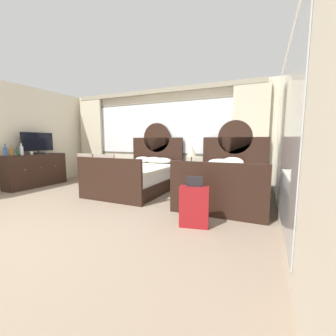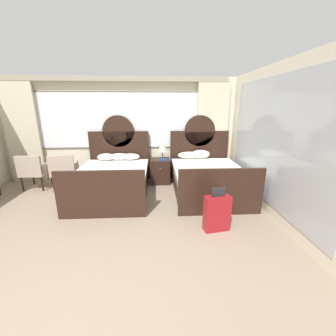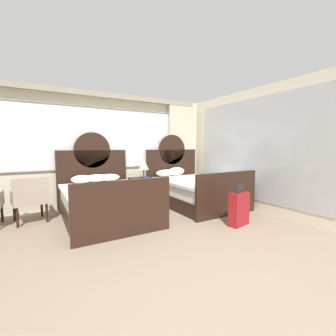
# 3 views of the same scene
# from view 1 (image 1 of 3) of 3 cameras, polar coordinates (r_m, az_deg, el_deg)

# --- Properties ---
(ground_plane) EXTENTS (24.00, 24.00, 0.00)m
(ground_plane) POSITION_cam_1_polar(r_m,az_deg,el_deg) (3.38, -37.92, -15.85)
(ground_plane) COLOR gray
(wall_back_window) EXTENTS (6.13, 0.22, 2.70)m
(wall_back_window) POSITION_cam_1_polar(r_m,az_deg,el_deg) (6.32, -2.31, 8.87)
(wall_back_window) COLOR beige
(wall_back_window) RESTS_ON ground_plane
(wall_left) EXTENTS (0.07, 4.86, 2.70)m
(wall_left) POSITION_cam_1_polar(r_m,az_deg,el_deg) (6.74, -37.51, 6.70)
(wall_left) COLOR beige
(wall_left) RESTS_ON ground_plane
(wall_right_mirror) EXTENTS (0.08, 4.86, 2.70)m
(wall_right_mirror) POSITION_cam_1_polar(r_m,az_deg,el_deg) (3.27, 29.47, 8.28)
(wall_right_mirror) COLOR beige
(wall_right_mirror) RESTS_ON ground_plane
(bed_near_window) EXTENTS (1.58, 2.22, 1.74)m
(bed_near_window) POSITION_cam_1_polar(r_m,az_deg,el_deg) (5.41, -7.84, -2.14)
(bed_near_window) COLOR black
(bed_near_window) RESTS_ON ground_plane
(bed_near_mirror) EXTENTS (1.58, 2.22, 1.74)m
(bed_near_mirror) POSITION_cam_1_polar(r_m,az_deg,el_deg) (4.65, 15.39, -3.92)
(bed_near_mirror) COLOR black
(bed_near_mirror) RESTS_ON ground_plane
(nightstand_between_beds) EXTENTS (0.50, 0.53, 0.64)m
(nightstand_between_beds) POSITION_cam_1_polar(r_m,az_deg,el_deg) (5.59, 5.53, -2.28)
(nightstand_between_beds) COLOR black
(nightstand_between_beds) RESTS_ON ground_plane
(table_lamp_on_nightstand) EXTENTS (0.27, 0.27, 0.49)m
(table_lamp_on_nightstand) POSITION_cam_1_polar(r_m,az_deg,el_deg) (5.49, 6.29, 4.48)
(table_lamp_on_nightstand) COLOR brown
(table_lamp_on_nightstand) RESTS_ON nightstand_between_beds
(book_on_nightstand) EXTENTS (0.18, 0.26, 0.03)m
(book_on_nightstand) POSITION_cam_1_polar(r_m,az_deg,el_deg) (5.42, 6.16, 0.98)
(book_on_nightstand) COLOR navy
(book_on_nightstand) RESTS_ON nightstand_between_beds
(dresser_minibar) EXTENTS (0.47, 1.57, 0.88)m
(dresser_minibar) POSITION_cam_1_polar(r_m,az_deg,el_deg) (6.86, -31.72, -0.54)
(dresser_minibar) COLOR black
(dresser_minibar) RESTS_ON ground_plane
(tv_flatscreen) EXTENTS (0.20, 0.88, 0.59)m
(tv_flatscreen) POSITION_cam_1_polar(r_m,az_deg,el_deg) (6.85, -31.35, 5.70)
(tv_flatscreen) COLOR black
(tv_flatscreen) RESTS_ON dresser_minibar
(bottle_spirit_blue) EXTENTS (0.07, 0.07, 0.29)m
(bottle_spirit_blue) POSITION_cam_1_polar(r_m,az_deg,el_deg) (6.50, -37.25, 3.59)
(bottle_spirit_blue) COLOR #385B99
(bottle_spirit_blue) RESTS_ON dresser_minibar
(bottle_liquor_amber) EXTENTS (0.07, 0.07, 0.26)m
(bottle_liquor_amber) POSITION_cam_1_polar(r_m,az_deg,el_deg) (6.52, -36.28, 3.56)
(bottle_liquor_amber) COLOR #B7701E
(bottle_liquor_amber) RESTS_ON dresser_minibar
(bottle_soda_green) EXTENTS (0.05, 0.05, 0.19)m
(bottle_soda_green) POSITION_cam_1_polar(r_m,az_deg,el_deg) (6.58, -35.28, 3.45)
(bottle_soda_green) COLOR #337A3D
(bottle_soda_green) RESTS_ON dresser_minibar
(bottle_water_clear) EXTENTS (0.08, 0.08, 0.31)m
(bottle_water_clear) POSITION_cam_1_polar(r_m,az_deg,el_deg) (6.53, -34.41, 3.90)
(bottle_water_clear) COLOR silver
(bottle_water_clear) RESTS_ON dresser_minibar
(cup_on_dresser) EXTENTS (0.11, 0.08, 0.08)m
(cup_on_dresser) POSITION_cam_1_polar(r_m,az_deg,el_deg) (6.69, -32.57, 3.38)
(cup_on_dresser) COLOR white
(cup_on_dresser) RESTS_ON dresser_minibar
(armchair_by_window_left) EXTENTS (0.65, 0.65, 0.87)m
(armchair_by_window_left) POSITION_cam_1_polar(r_m,az_deg,el_deg) (6.46, -15.51, 0.34)
(armchair_by_window_left) COLOR #B29E8E
(armchair_by_window_left) RESTS_ON ground_plane
(armchair_by_window_centre) EXTENTS (0.57, 0.57, 0.87)m
(armchair_by_window_centre) POSITION_cam_1_polar(r_m,az_deg,el_deg) (6.93, -20.03, 0.62)
(armchair_by_window_centre) COLOR #B29E8E
(armchair_by_window_centre) RESTS_ON ground_plane
(suitcase_on_floor) EXTENTS (0.44, 0.25, 0.74)m
(suitcase_on_floor) POSITION_cam_1_polar(r_m,az_deg,el_deg) (3.15, 6.98, -10.12)
(suitcase_on_floor) COLOR maroon
(suitcase_on_floor) RESTS_ON ground_plane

